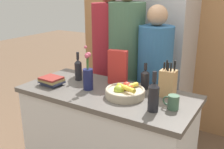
% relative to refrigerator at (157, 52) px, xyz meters
% --- Properties ---
extents(kitchen_island, '(1.42, 0.65, 0.93)m').
position_rel_refrigerator_xyz_m(kitchen_island, '(0.05, -1.16, -0.55)').
color(kitchen_island, silver).
rests_on(kitchen_island, ground_plane).
extents(back_wall_wood, '(2.62, 0.12, 2.60)m').
position_rel_refrigerator_xyz_m(back_wall_wood, '(0.05, 0.36, 0.28)').
color(back_wall_wood, '#AD7A4C').
rests_on(back_wall_wood, ground_plane).
extents(refrigerator, '(0.77, 0.63, 2.04)m').
position_rel_refrigerator_xyz_m(refrigerator, '(0.00, 0.00, 0.00)').
color(refrigerator, '#B7B7BC').
rests_on(refrigerator, ground_plane).
extents(fruit_bowl, '(0.30, 0.30, 0.11)m').
position_rel_refrigerator_xyz_m(fruit_bowl, '(0.23, -1.18, -0.05)').
color(fruit_bowl, tan).
rests_on(fruit_bowl, kitchen_island).
extents(knife_block, '(0.11, 0.10, 0.28)m').
position_rel_refrigerator_xyz_m(knife_block, '(0.50, -1.00, 0.02)').
color(knife_block, tan).
rests_on(knife_block, kitchen_island).
extents(flower_vase, '(0.08, 0.08, 0.36)m').
position_rel_refrigerator_xyz_m(flower_vase, '(-0.10, -1.20, 0.03)').
color(flower_vase, '#191E4C').
rests_on(flower_vase, kitchen_island).
extents(cereal_box, '(0.17, 0.09, 0.29)m').
position_rel_refrigerator_xyz_m(cereal_box, '(0.03, -0.95, 0.06)').
color(cereal_box, red).
rests_on(cereal_box, kitchen_island).
extents(coffee_mug, '(0.12, 0.08, 0.10)m').
position_rel_refrigerator_xyz_m(coffee_mug, '(0.61, -1.20, -0.04)').
color(coffee_mug, '#42664C').
rests_on(coffee_mug, kitchen_island).
extents(book_stack, '(0.21, 0.16, 0.07)m').
position_rel_refrigerator_xyz_m(book_stack, '(-0.43, -1.28, -0.05)').
color(book_stack, '#2D334C').
rests_on(book_stack, kitchen_island).
extents(bottle_oil, '(0.07, 0.07, 0.22)m').
position_rel_refrigerator_xyz_m(bottle_oil, '(0.29, -0.94, -0.00)').
color(bottle_oil, black).
rests_on(bottle_oil, kitchen_island).
extents(bottle_vinegar, '(0.06, 0.06, 0.26)m').
position_rel_refrigerator_xyz_m(bottle_vinegar, '(-0.31, -1.06, 0.01)').
color(bottle_vinegar, black).
rests_on(bottle_vinegar, kitchen_island).
extents(bottle_wine, '(0.07, 0.07, 0.28)m').
position_rel_refrigerator_xyz_m(bottle_wine, '(0.51, -1.29, 0.02)').
color(bottle_wine, black).
rests_on(bottle_wine, kitchen_island).
extents(person_at_sink, '(0.35, 0.35, 1.79)m').
position_rel_refrigerator_xyz_m(person_at_sink, '(-0.30, -0.55, -0.01)').
color(person_at_sink, '#383842').
rests_on(person_at_sink, ground_plane).
extents(person_in_blue, '(0.35, 0.35, 1.81)m').
position_rel_refrigerator_xyz_m(person_in_blue, '(-0.09, -0.58, 0.00)').
color(person_in_blue, '#383842').
rests_on(person_in_blue, ground_plane).
extents(person_in_red_tee, '(0.32, 0.32, 1.59)m').
position_rel_refrigerator_xyz_m(person_in_red_tee, '(0.22, -0.59, -0.13)').
color(person_in_red_tee, '#383842').
rests_on(person_in_red_tee, ground_plane).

